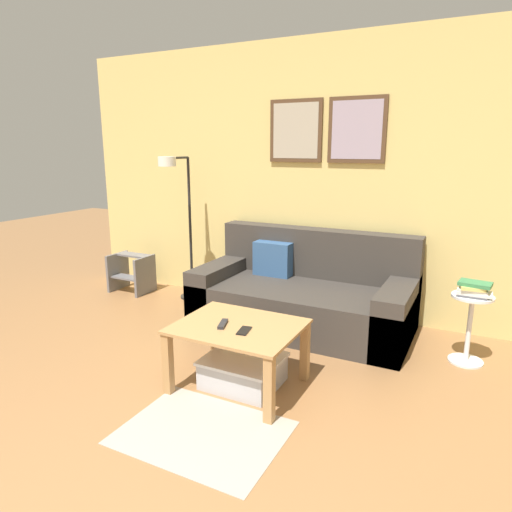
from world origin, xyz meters
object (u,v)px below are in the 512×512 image
couch (304,296)px  remote_control (223,324)px  floor_lamp (180,213)px  cell_phone (244,331)px  storage_bin (243,371)px  coffee_table (238,337)px  book_stack (474,289)px  side_table (470,323)px  step_stool (131,272)px

couch → remote_control: couch is taller
floor_lamp → cell_phone: size_ratio=10.65×
storage_bin → floor_lamp: size_ratio=0.34×
coffee_table → book_stack: size_ratio=3.38×
remote_control → cell_phone: 0.17m
coffee_table → book_stack: bearing=38.5°
coffee_table → storage_bin: coffee_table is taller
coffee_table → couch: bearing=90.4°
storage_bin → floor_lamp: floor_lamp is taller
storage_bin → cell_phone: (0.07, -0.11, 0.34)m
storage_bin → floor_lamp: 2.01m
floor_lamp → cell_phone: 2.01m
coffee_table → storage_bin: size_ratio=1.59×
side_table → step_stool: bearing=176.7°
side_table → book_stack: bearing=-88.7°
coffee_table → remote_control: (-0.09, -0.05, 0.09)m
floor_lamp → remote_control: floor_lamp is taller
side_table → step_stool: (-3.43, 0.20, -0.09)m
floor_lamp → book_stack: floor_lamp is taller
step_stool → coffee_table: bearing=-31.6°
storage_bin → step_stool: step_stool is taller
remote_control → couch: bearing=68.4°
cell_phone → step_stool: bearing=137.6°
side_table → remote_control: (-1.44, -1.14, 0.14)m
coffee_table → step_stool: (-2.08, 1.28, -0.13)m
cell_phone → floor_lamp: bearing=127.2°
couch → step_stool: couch is taller
coffee_table → cell_phone: (0.09, -0.07, 0.09)m
book_stack → remote_control: bearing=-141.9°
coffee_table → side_table: side_table is taller
remote_control → step_stool: size_ratio=0.35×
coffee_table → side_table: 1.74m
side_table → cell_phone: size_ratio=3.76×
coffee_table → remote_control: remote_control is taller
storage_bin → side_table: 1.72m
cell_phone → side_table: bearing=32.0°
floor_lamp → step_stool: bearing=176.8°
coffee_table → side_table: size_ratio=1.53×
side_table → book_stack: size_ratio=2.21×
couch → floor_lamp: (-1.35, 0.02, 0.66)m
storage_bin → floor_lamp: (-1.37, 1.21, 0.84)m
step_stool → remote_control: bearing=-33.7°
couch → storage_bin: (0.03, -1.19, -0.18)m
couch → book_stack: bearing=-6.2°
couch → step_stool: (-2.07, 0.06, -0.05)m
floor_lamp → side_table: size_ratio=2.83×
floor_lamp → side_table: (2.71, -0.15, -0.62)m
remote_control → cell_phone: bearing=-25.7°
storage_bin → coffee_table: bearing=-120.7°
cell_phone → book_stack: bearing=31.8°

